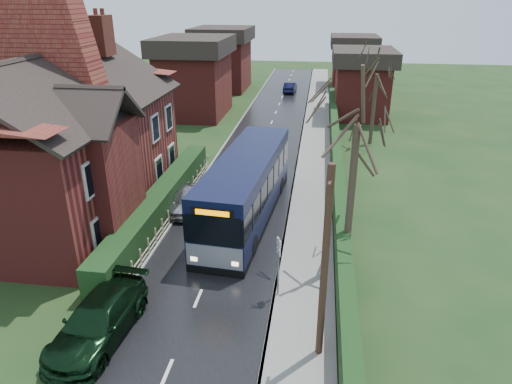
# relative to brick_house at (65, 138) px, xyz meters

# --- Properties ---
(ground) EXTENTS (140.00, 140.00, 0.00)m
(ground) POSITION_rel_brick_house_xyz_m (8.73, -4.78, -4.38)
(ground) COLOR #2F431D
(ground) RESTS_ON ground
(road) EXTENTS (6.00, 100.00, 0.02)m
(road) POSITION_rel_brick_house_xyz_m (8.73, 5.22, -4.37)
(road) COLOR black
(road) RESTS_ON ground
(pavement) EXTENTS (2.50, 100.00, 0.14)m
(pavement) POSITION_rel_brick_house_xyz_m (12.98, 5.22, -4.31)
(pavement) COLOR slate
(pavement) RESTS_ON ground
(kerb_right) EXTENTS (0.12, 100.00, 0.14)m
(kerb_right) POSITION_rel_brick_house_xyz_m (11.78, 5.22, -4.31)
(kerb_right) COLOR gray
(kerb_right) RESTS_ON ground
(kerb_left) EXTENTS (0.12, 100.00, 0.10)m
(kerb_left) POSITION_rel_brick_house_xyz_m (5.68, 5.22, -4.33)
(kerb_left) COLOR gray
(kerb_left) RESTS_ON ground
(front_hedge) EXTENTS (1.20, 16.00, 1.60)m
(front_hedge) POSITION_rel_brick_house_xyz_m (4.83, 0.22, -3.58)
(front_hedge) COLOR black
(front_hedge) RESTS_ON ground
(picket_fence) EXTENTS (0.10, 16.00, 0.90)m
(picket_fence) POSITION_rel_brick_house_xyz_m (5.58, 0.22, -3.93)
(picket_fence) COLOR tan
(picket_fence) RESTS_ON ground
(right_wall_hedge) EXTENTS (0.60, 50.00, 1.80)m
(right_wall_hedge) POSITION_rel_brick_house_xyz_m (14.53, 5.22, -3.36)
(right_wall_hedge) COLOR maroon
(right_wall_hedge) RESTS_ON ground
(brick_house) EXTENTS (9.30, 14.60, 10.30)m
(brick_house) POSITION_rel_brick_house_xyz_m (0.00, 0.00, 0.00)
(brick_house) COLOR maroon
(brick_house) RESTS_ON ground
(bus) EXTENTS (3.63, 11.91, 3.56)m
(bus) POSITION_rel_brick_house_xyz_m (9.53, 0.73, -2.61)
(bus) COLOR black
(bus) RESTS_ON ground
(car_silver) EXTENTS (1.89, 3.99, 1.32)m
(car_silver) POSITION_rel_brick_house_xyz_m (5.93, 1.25, -3.72)
(car_silver) COLOR #ABAAAE
(car_silver) RESTS_ON ground
(car_green) EXTENTS (2.41, 5.18, 1.47)m
(car_green) POSITION_rel_brick_house_xyz_m (5.83, -9.45, -3.64)
(car_green) COLOR black
(car_green) RESTS_ON ground
(car_distant) EXTENTS (1.55, 3.94, 1.28)m
(car_distant) POSITION_rel_brick_house_xyz_m (9.46, 36.05, -3.74)
(car_distant) COLOR black
(car_distant) RESTS_ON ground
(bus_stop_sign) EXTENTS (0.21, 0.40, 2.73)m
(bus_stop_sign) POSITION_rel_brick_house_xyz_m (11.93, -6.19, -2.58)
(bus_stop_sign) COLOR slate
(bus_stop_sign) RESTS_ON ground
(telegraph_pole) EXTENTS (0.24, 0.90, 6.98)m
(telegraph_pole) POSITION_rel_brick_house_xyz_m (13.63, -9.25, -0.84)
(telegraph_pole) COLOR #322016
(telegraph_pole) RESTS_ON ground
(tree_right_near) EXTENTS (4.36, 4.36, 9.42)m
(tree_right_near) POSITION_rel_brick_house_xyz_m (14.73, -3.48, 2.66)
(tree_right_near) COLOR #392D21
(tree_right_near) RESTS_ON ground
(tree_right_far) EXTENTS (4.19, 4.19, 8.09)m
(tree_right_far) POSITION_rel_brick_house_xyz_m (17.53, 15.69, 1.66)
(tree_right_far) COLOR #362A20
(tree_right_far) RESTS_ON ground
(tree_house_side) EXTENTS (4.04, 4.04, 9.19)m
(tree_house_side) POSITION_rel_brick_house_xyz_m (-3.13, 6.29, 2.49)
(tree_house_side) COLOR #382921
(tree_house_side) RESTS_ON ground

